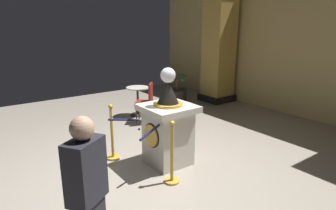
{
  "coord_description": "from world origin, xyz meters",
  "views": [
    {
      "loc": [
        3.79,
        -2.31,
        2.31
      ],
      "look_at": [
        0.09,
        0.4,
        1.04
      ],
      "focal_mm": 30.98,
      "sensor_mm": 36.0,
      "label": 1
    }
  ],
  "objects_px": {
    "potted_palm_left": "(177,94)",
    "bystander_guest": "(88,195)",
    "stanchion_far": "(172,161)",
    "cafe_table": "(138,97)",
    "cafe_chair_red": "(147,99)",
    "pedestal_clock": "(168,128)",
    "stanchion_near": "(112,140)"
  },
  "relations": [
    {
      "from": "potted_palm_left",
      "to": "bystander_guest",
      "type": "bearing_deg",
      "value": -45.31
    },
    {
      "from": "stanchion_far",
      "to": "cafe_table",
      "type": "height_order",
      "value": "stanchion_far"
    },
    {
      "from": "cafe_chair_red",
      "to": "pedestal_clock",
      "type": "bearing_deg",
      "value": -23.35
    },
    {
      "from": "stanchion_far",
      "to": "bystander_guest",
      "type": "height_order",
      "value": "bystander_guest"
    },
    {
      "from": "stanchion_near",
      "to": "stanchion_far",
      "type": "relative_size",
      "value": 1.02
    },
    {
      "from": "stanchion_near",
      "to": "bystander_guest",
      "type": "bearing_deg",
      "value": -30.33
    },
    {
      "from": "pedestal_clock",
      "to": "cafe_chair_red",
      "type": "relative_size",
      "value": 1.72
    },
    {
      "from": "stanchion_far",
      "to": "bystander_guest",
      "type": "distance_m",
      "value": 1.89
    },
    {
      "from": "cafe_chair_red",
      "to": "stanchion_far",
      "type": "bearing_deg",
      "value": -24.98
    },
    {
      "from": "potted_palm_left",
      "to": "bystander_guest",
      "type": "xyz_separation_m",
      "value": [
        4.51,
        -4.56,
        0.57
      ]
    },
    {
      "from": "cafe_table",
      "to": "stanchion_near",
      "type": "bearing_deg",
      "value": -40.6
    },
    {
      "from": "pedestal_clock",
      "to": "stanchion_near",
      "type": "distance_m",
      "value": 1.04
    },
    {
      "from": "pedestal_clock",
      "to": "cafe_table",
      "type": "xyz_separation_m",
      "value": [
        -2.68,
        0.99,
        -0.16
      ]
    },
    {
      "from": "cafe_chair_red",
      "to": "potted_palm_left",
      "type": "bearing_deg",
      "value": 120.54
    },
    {
      "from": "bystander_guest",
      "to": "cafe_table",
      "type": "relative_size",
      "value": 2.09
    },
    {
      "from": "pedestal_clock",
      "to": "cafe_chair_red",
      "type": "xyz_separation_m",
      "value": [
        -2.08,
        0.9,
        -0.07
      ]
    },
    {
      "from": "stanchion_near",
      "to": "cafe_table",
      "type": "xyz_separation_m",
      "value": [
        -1.95,
        1.67,
        0.13
      ]
    },
    {
      "from": "stanchion_far",
      "to": "potted_palm_left",
      "type": "xyz_separation_m",
      "value": [
        -3.65,
        2.95,
        -0.08
      ]
    },
    {
      "from": "pedestal_clock",
      "to": "stanchion_far",
      "type": "bearing_deg",
      "value": -30.73
    },
    {
      "from": "stanchion_near",
      "to": "stanchion_far",
      "type": "xyz_separation_m",
      "value": [
        1.27,
        0.36,
        -0.01
      ]
    },
    {
      "from": "potted_palm_left",
      "to": "cafe_chair_red",
      "type": "distance_m",
      "value": 2.03
    },
    {
      "from": "stanchion_near",
      "to": "cafe_chair_red",
      "type": "relative_size",
      "value": 1.04
    },
    {
      "from": "pedestal_clock",
      "to": "bystander_guest",
      "type": "xyz_separation_m",
      "value": [
        1.41,
        -1.94,
        0.19
      ]
    },
    {
      "from": "stanchion_far",
      "to": "cafe_table",
      "type": "xyz_separation_m",
      "value": [
        -3.23,
        1.32,
        0.14
      ]
    },
    {
      "from": "stanchion_far",
      "to": "potted_palm_left",
      "type": "distance_m",
      "value": 4.69
    },
    {
      "from": "stanchion_near",
      "to": "bystander_guest",
      "type": "xyz_separation_m",
      "value": [
        2.14,
        -1.25,
        0.48
      ]
    },
    {
      "from": "stanchion_near",
      "to": "cafe_chair_red",
      "type": "height_order",
      "value": "stanchion_near"
    },
    {
      "from": "stanchion_near",
      "to": "potted_palm_left",
      "type": "bearing_deg",
      "value": 125.65
    },
    {
      "from": "cafe_table",
      "to": "cafe_chair_red",
      "type": "xyz_separation_m",
      "value": [
        0.6,
        -0.09,
        0.09
      ]
    },
    {
      "from": "potted_palm_left",
      "to": "cafe_table",
      "type": "xyz_separation_m",
      "value": [
        0.42,
        -1.63,
        0.22
      ]
    },
    {
      "from": "pedestal_clock",
      "to": "potted_palm_left",
      "type": "bearing_deg",
      "value": 139.72
    },
    {
      "from": "potted_palm_left",
      "to": "bystander_guest",
      "type": "height_order",
      "value": "bystander_guest"
    }
  ]
}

